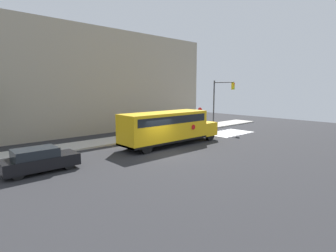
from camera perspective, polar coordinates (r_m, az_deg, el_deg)
ground_plane at (r=20.17m, az=-0.96°, el=-5.86°), size 60.00×60.00×0.00m
sidewalk_strip at (r=25.29m, az=-10.73°, el=-2.96°), size 44.00×3.00×0.15m
building_backdrop at (r=30.58m, az=-17.48°, el=9.25°), size 32.00×4.00×11.35m
crosswalk_stripes at (r=29.92m, az=13.11°, el=-1.46°), size 5.40×3.20×0.01m
school_bus at (r=22.48m, az=-0.03°, el=-0.05°), size 9.72×2.57×2.91m
parked_car at (r=17.28m, az=-26.24°, el=-6.64°), size 4.19×1.76×1.44m
stop_sign at (r=31.30m, az=6.91°, el=2.43°), size 0.77×0.10×2.68m
traffic_light at (r=32.47m, az=11.21°, el=6.14°), size 0.28×2.94×5.87m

